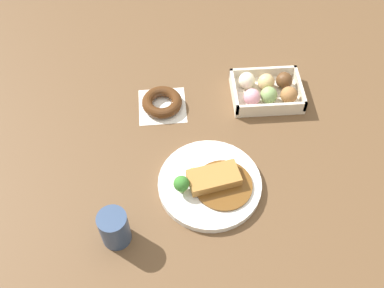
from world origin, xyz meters
TOP-DOWN VIEW (x-y plane):
  - ground_plane at (0.00, 0.00)m, footprint 1.60×1.60m
  - curry_plate at (-0.01, -0.10)m, footprint 0.24×0.24m
  - donut_box at (0.17, 0.18)m, footprint 0.19×0.14m
  - chocolate_ring_donut at (-0.11, 0.16)m, footprint 0.13×0.13m
  - coffee_mug at (-0.22, -0.21)m, footprint 0.06×0.06m

SIDE VIEW (x-z plane):
  - ground_plane at x=0.00m, z-range 0.00..0.00m
  - curry_plate at x=-0.01m, z-range -0.02..0.05m
  - chocolate_ring_donut at x=-0.11m, z-range 0.00..0.03m
  - donut_box at x=0.17m, z-range 0.00..0.05m
  - coffee_mug at x=-0.22m, z-range 0.00..0.09m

